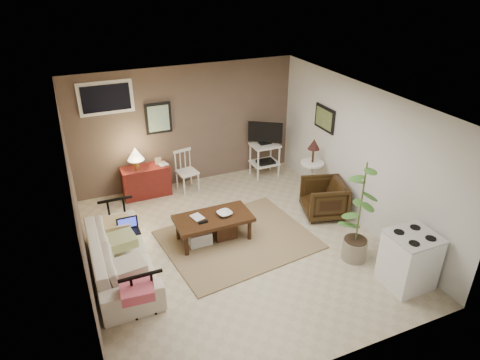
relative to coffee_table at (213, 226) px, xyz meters
name	(u,v)px	position (x,y,z in m)	size (l,w,h in m)	color
floor	(236,245)	(0.28, -0.29, -0.26)	(5.00, 5.00, 0.00)	#C1B293
art_back	(158,118)	(-0.27, 2.18, 1.19)	(0.50, 0.03, 0.60)	black
art_right	(325,118)	(2.51, 0.76, 1.26)	(0.03, 0.60, 0.45)	black
window	(106,98)	(-1.17, 2.18, 1.69)	(0.96, 0.03, 0.60)	white
rug	(238,239)	(0.37, -0.17, -0.25)	(2.32, 1.86, 0.02)	#947A56
coffee_table	(213,226)	(0.00, 0.00, 0.00)	(1.24, 0.64, 0.47)	#3C2310
sofa	(120,250)	(-1.52, -0.25, 0.14)	(2.08, 0.61, 0.81)	silver
sofa_pillows	(125,253)	(-1.47, -0.49, 0.24)	(0.40, 1.97, 0.14)	beige
sofa_end_rails	(129,251)	(-1.40, -0.25, 0.09)	(0.56, 2.07, 0.70)	black
laptop	(128,227)	(-1.32, 0.10, 0.26)	(0.32, 0.23, 0.22)	black
red_console	(145,179)	(-0.68, 1.94, 0.10)	(0.90, 0.40, 1.04)	maroon
spindle_chair	(187,172)	(0.13, 1.85, 0.12)	(0.43, 0.43, 0.82)	white
tv_stand	(265,148)	(1.83, 1.82, 0.37)	(0.62, 0.46, 1.19)	white
side_table	(312,161)	(2.26, 0.66, 0.47)	(0.44, 0.44, 1.19)	white
armchair	(324,197)	(2.09, -0.04, 0.10)	(0.71, 0.66, 0.73)	black
potted_plant	(360,209)	(1.83, -1.31, 0.63)	(0.42, 0.42, 1.67)	gray
stove	(409,260)	(2.15, -2.09, 0.15)	(0.64, 0.60, 0.84)	white
bowl	(224,209)	(0.20, -0.02, 0.30)	(0.23, 0.06, 0.23)	#3C2310
book_table	(193,213)	(-0.32, 0.06, 0.30)	(0.17, 0.02, 0.23)	#3C2310
book_console	(158,160)	(-0.40, 1.91, 0.45)	(0.17, 0.02, 0.22)	#3C2310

